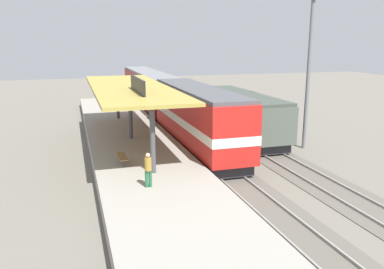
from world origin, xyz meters
name	(u,v)px	position (x,y,z in m)	size (l,w,h in m)	color
ground_plane	(216,144)	(2.00, 0.00, 0.00)	(120.00, 120.00, 0.00)	#666056
track_near	(192,145)	(0.00, 0.00, 0.03)	(3.20, 110.00, 0.16)	#565249
track_far	(247,141)	(4.60, 0.00, 0.03)	(3.20, 110.00, 0.16)	#565249
platform	(132,144)	(-4.60, 0.00, 0.45)	(6.00, 44.00, 0.90)	gray
station_canopy	(130,89)	(-4.60, -0.09, 4.53)	(5.20, 18.00, 4.70)	#47474C
platform_bench	(122,157)	(-6.00, -6.04, 1.34)	(0.44, 1.70, 0.50)	#333338
locomotive	(197,118)	(0.00, -1.37, 2.41)	(2.93, 14.43, 4.44)	#28282D
passenger_carriage_single	(149,90)	(0.00, 16.63, 2.31)	(2.90, 20.00, 4.24)	#28282D
freight_car	(242,115)	(4.60, 1.00, 1.97)	(2.80, 12.00, 3.54)	#28282D
light_mast	(311,32)	(7.80, -3.11, 8.40)	(1.10, 1.10, 11.70)	slate
person_waiting	(148,168)	(-5.25, -10.05, 1.85)	(0.34, 0.34, 1.71)	#23603D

